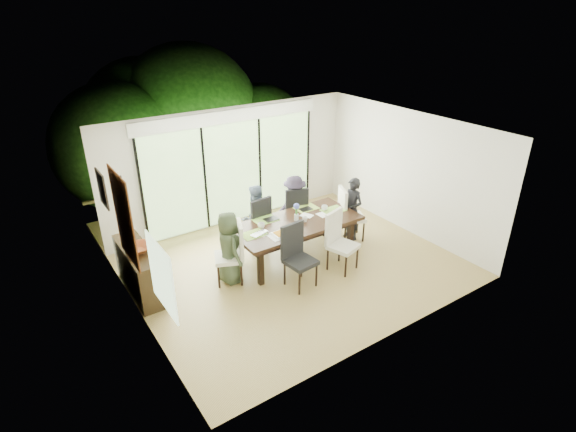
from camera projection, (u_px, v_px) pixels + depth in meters
floor at (295, 266)px, 8.87m from camera, size 6.00×5.00×0.01m
ceiling at (296, 132)px, 7.70m from camera, size 6.00×5.00×0.01m
wall_back at (232, 166)px, 10.16m from camera, size 6.00×0.02×2.70m
wall_front at (396, 263)px, 6.41m from camera, size 6.00×0.02×2.70m
wall_left at (132, 249)px, 6.76m from camera, size 0.02×5.00×2.70m
wall_right at (408, 172)px, 9.81m from camera, size 0.02×5.00×2.70m
glass_doors at (233, 173)px, 10.20m from camera, size 4.20×0.02×2.30m
blinds_header at (230, 116)px, 9.63m from camera, size 4.40×0.06×0.28m
mullion_a at (142, 193)px, 9.13m from camera, size 0.05×0.04×2.30m
mullion_b at (205, 180)px, 9.83m from camera, size 0.05×0.04×2.30m
mullion_c at (260, 168)px, 10.54m from camera, size 0.05×0.04×2.30m
mullion_d at (308, 157)px, 11.25m from camera, size 0.05×0.04×2.30m
side_window at (162, 277)px, 5.82m from camera, size 0.02×0.90×1.00m
deck at (219, 209)px, 11.43m from camera, size 6.00×1.80×0.10m
rail_top at (204, 178)px, 11.77m from camera, size 6.00×0.08×0.06m
foliage_left at (118, 147)px, 11.22m from camera, size 3.20×3.20×3.20m
foliage_mid at (189, 117)px, 12.62m from camera, size 4.00×4.00×4.00m
foliage_right at (259, 132)px, 13.17m from camera, size 2.80×2.80×2.80m
foliage_far at (147, 123)px, 12.72m from camera, size 3.60×3.60×3.60m
table_top at (296, 223)px, 8.84m from camera, size 2.59×1.19×0.06m
table_apron at (296, 228)px, 8.89m from camera, size 2.38×0.97×0.11m
table_leg_fl at (261, 267)px, 8.15m from camera, size 0.10×0.10×0.75m
table_leg_fr at (350, 235)px, 9.24m from camera, size 0.10×0.10×0.75m
table_leg_bl at (238, 247)px, 8.79m from camera, size 0.10×0.10×0.75m
table_leg_br at (324, 220)px, 9.89m from camera, size 0.10×0.10×0.75m
chair_left_end at (228, 253)px, 8.16m from camera, size 0.65×0.65×1.19m
chair_right_end at (352, 213)px, 9.68m from camera, size 0.66×0.66×1.19m
chair_far_left at (255, 221)px, 9.33m from camera, size 0.56×0.56×1.19m
chair_far_right at (294, 210)px, 9.84m from camera, size 0.64×0.64×1.19m
chair_near_left at (301, 257)px, 8.02m from camera, size 0.55×0.55×1.19m
chair_near_right at (343, 242)px, 8.53m from camera, size 0.62×0.62×1.19m
person_left_end at (229, 248)px, 8.13m from camera, size 0.45×0.68×1.39m
person_right_end at (352, 209)px, 9.63m from camera, size 0.46×0.68×1.39m
person_far_left at (255, 217)px, 9.27m from camera, size 0.73×0.56×1.39m
person_far_right at (294, 206)px, 9.78m from camera, size 0.72×0.52×1.39m
placemat_left at (254, 234)px, 8.35m from camera, size 0.48×0.35×0.01m
placemat_right at (333, 210)px, 9.31m from camera, size 0.48×0.35×0.01m
placemat_far_l at (266, 220)px, 8.90m from camera, size 0.48×0.35×0.01m
placemat_far_r at (306, 208)px, 9.41m from camera, size 0.48×0.35×0.01m
placemat_paper at (281, 235)px, 8.33m from camera, size 0.48×0.35×0.01m
tablet_far_l at (271, 219)px, 8.91m from camera, size 0.28×0.19×0.01m
tablet_far_r at (306, 209)px, 9.34m from camera, size 0.26×0.18×0.01m
papers at (325, 214)px, 9.15m from camera, size 0.32×0.24×0.00m
platter_base at (281, 234)px, 8.32m from camera, size 0.28×0.28×0.03m
platter_snacks at (281, 233)px, 8.31m from camera, size 0.22×0.22×0.02m
vase at (296, 217)px, 8.86m from camera, size 0.09×0.09×0.13m
hyacinth_stems at (296, 211)px, 8.81m from camera, size 0.04×0.04×0.17m
hyacinth_blooms at (296, 206)px, 8.76m from camera, size 0.12×0.12×0.12m
laptop at (261, 234)px, 8.32m from camera, size 0.41×0.32×0.03m
cup_a at (261, 225)px, 8.56m from camera, size 0.18×0.18×0.10m
cup_b at (305, 219)px, 8.81m from camera, size 0.15×0.15×0.10m
cup_c at (325, 208)px, 9.29m from camera, size 0.15×0.15×0.10m
book at (305, 217)px, 8.99m from camera, size 0.26×0.29×0.02m
sideboard at (140, 270)px, 7.93m from camera, size 0.43×1.53×0.86m
bowl at (137, 249)px, 7.65m from camera, size 0.46×0.46×0.11m
candlestick_base at (130, 240)px, 8.00m from camera, size 0.10×0.10×0.04m
candlestick_shaft at (124, 209)px, 7.74m from camera, size 0.02×0.02×1.20m
candlestick_pan at (119, 177)px, 7.48m from camera, size 0.10×0.10×0.03m
candle at (118, 174)px, 7.45m from camera, size 0.03×0.03×0.10m
tapestry at (124, 218)px, 6.93m from camera, size 0.02×1.00×1.50m
art_frame at (102, 189)px, 7.88m from camera, size 0.03×0.55×0.65m
art_canvas at (103, 189)px, 7.89m from camera, size 0.01×0.45×0.55m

